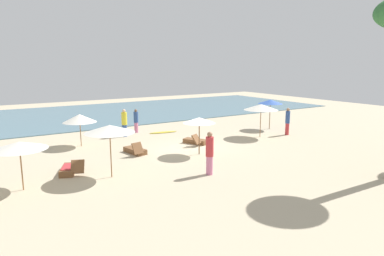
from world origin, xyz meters
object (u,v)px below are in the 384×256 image
object	(u,v)px
umbrella_0	(199,120)
umbrella_2	(19,146)
umbrella_4	(80,118)
surfboard	(163,132)
umbrella_1	(110,129)
lounger_2	(196,141)
person_0	(136,121)
lounger_0	(69,169)
umbrella_3	(261,107)
person_4	(288,121)
person_3	(210,153)
umbrella_5	(270,102)
lounger_1	(135,150)
person_1	(124,123)

from	to	relation	value
umbrella_0	umbrella_2	world-z (taller)	umbrella_0
umbrella_4	surfboard	distance (m)	6.35
umbrella_1	surfboard	world-z (taller)	umbrella_1
lounger_2	person_0	xyz separation A→B (m)	(-1.72, 5.24, 0.69)
lounger_0	umbrella_3	bearing A→B (deg)	4.96
person_0	person_4	world-z (taller)	person_4
umbrella_0	person_3	size ratio (longest dim) A/B	1.05
person_3	person_4	xyz separation A→B (m)	(9.53, 4.14, -0.02)
umbrella_0	umbrella_4	xyz separation A→B (m)	(-5.01, 5.33, -0.18)
umbrella_1	umbrella_5	world-z (taller)	umbrella_1
umbrella_5	person_4	distance (m)	2.57
person_4	surfboard	bearing A→B (deg)	142.99
person_3	umbrella_3	bearing A→B (deg)	31.91
person_0	surfboard	size ratio (longest dim) A/B	0.81
umbrella_2	umbrella_4	xyz separation A→B (m)	(3.80, 6.09, -0.09)
lounger_2	lounger_1	bearing A→B (deg)	-178.02
umbrella_3	person_3	xyz separation A→B (m)	(-7.48, -4.66, -1.04)
lounger_1	person_4	distance (m)	11.01
person_1	person_4	world-z (taller)	person_4
umbrella_4	person_1	xyz separation A→B (m)	(3.24, 1.22, -0.76)
umbrella_3	person_0	bearing A→B (deg)	138.14
person_3	surfboard	size ratio (longest dim) A/B	0.94
umbrella_3	person_4	xyz separation A→B (m)	(2.05, -0.52, -1.06)
lounger_2	surfboard	size ratio (longest dim) A/B	0.83
umbrella_4	person_4	size ratio (longest dim) A/B	1.04
umbrella_4	lounger_2	bearing A→B (deg)	-27.24
lounger_1	person_1	world-z (taller)	person_1
lounger_2	person_3	size ratio (longest dim) A/B	0.89
lounger_2	umbrella_1	bearing A→B (deg)	-153.26
lounger_1	umbrella_2	bearing A→B (deg)	-154.79
umbrella_3	person_0	xyz separation A→B (m)	(-6.54, 5.86, -1.18)
umbrella_3	person_1	bearing A→B (deg)	147.05
umbrella_3	lounger_0	bearing A→B (deg)	-175.04
umbrella_1	lounger_0	distance (m)	2.90
lounger_2	surfboard	distance (m)	4.13
person_1	umbrella_0	bearing A→B (deg)	-74.88
lounger_2	person_4	world-z (taller)	person_4
umbrella_2	surfboard	size ratio (longest dim) A/B	1.00
person_4	umbrella_5	bearing A→B (deg)	76.20
umbrella_3	person_4	distance (m)	2.36
umbrella_1	umbrella_5	bearing A→B (deg)	17.50
umbrella_0	umbrella_5	xyz separation A→B (m)	(8.58, 3.27, 0.19)
person_4	umbrella_2	bearing A→B (deg)	-173.97
umbrella_1	umbrella_2	size ratio (longest dim) A/B	1.11
umbrella_3	lounger_2	distance (m)	5.21
umbrella_3	umbrella_5	xyz separation A→B (m)	(2.60, 1.74, 0.04)
person_1	umbrella_2	bearing A→B (deg)	-133.91
lounger_0	person_1	size ratio (longest dim) A/B	0.95
umbrella_1	umbrella_2	world-z (taller)	umbrella_1
umbrella_5	umbrella_3	bearing A→B (deg)	-146.33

